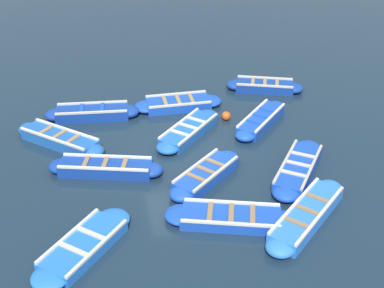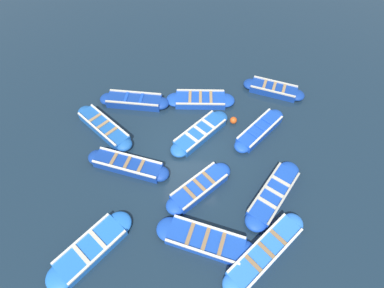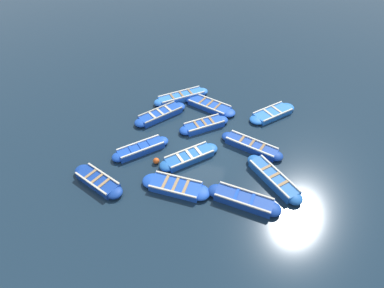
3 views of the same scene
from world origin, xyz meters
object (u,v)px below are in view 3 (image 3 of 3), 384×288
boat_near_quay (251,146)px  boat_far_corner (210,106)px  boat_inner_gap (176,187)px  boat_stern_in (181,97)px  boat_alongside (189,157)px  boat_centre (98,181)px  buoy_orange_near (156,161)px  boat_end_of_row (273,178)px  boat_outer_left (204,125)px  boat_bow_out (141,149)px  boat_drifting (244,200)px  boat_mid_row (272,113)px  boat_tucked (161,114)px

boat_near_quay → boat_far_corner: bearing=-133.9°
boat_inner_gap → boat_stern_in: (-7.44, -2.27, 0.02)m
boat_alongside → boat_centre: bearing=-51.6°
boat_far_corner → buoy_orange_near: bearing=-13.2°
boat_end_of_row → boat_outer_left: 5.35m
boat_bow_out → boat_near_quay: bearing=109.7°
boat_stern_in → boat_drifting: boat_drifting is taller
boat_alongside → boat_mid_row: boat_alongside is taller
boat_outer_left → boat_tucked: bearing=-94.6°
boat_outer_left → buoy_orange_near: boat_outer_left is taller
boat_tucked → boat_drifting: bearing=50.8°
boat_outer_left → boat_far_corner: bearing=-173.7°
boat_bow_out → boat_centre: (2.75, -1.03, -0.00)m
boat_alongside → boat_tucked: bearing=-136.7°
boat_near_quay → boat_outer_left: size_ratio=1.29×
boat_stern_in → boat_drifting: bearing=37.3°
boat_near_quay → boat_outer_left: (-0.99, -2.99, -0.01)m
boat_far_corner → boat_end_of_row: (5.15, 4.64, 0.05)m
boat_stern_in → boat_end_of_row: (5.51, 6.70, 0.01)m
boat_inner_gap → boat_mid_row: 8.35m
boat_alongside → buoy_orange_near: (0.81, -1.56, -0.00)m
boat_bow_out → buoy_orange_near: size_ratio=8.68×
boat_centre → boat_stern_in: boat_stern_in is taller
boat_bow_out → boat_end_of_row: bearing=90.0°
boat_near_quay → boat_alongside: bearing=-58.7°
boat_inner_gap → buoy_orange_near: bearing=-130.5°
boat_alongside → boat_drifting: 3.81m
boat_bow_out → boat_centre: 2.94m
boat_stern_in → boat_end_of_row: bearing=50.6°
boat_outer_left → boat_centre: bearing=-33.0°
boat_tucked → boat_drifting: 7.93m
boat_end_of_row → boat_outer_left: size_ratio=1.11×
boat_tucked → boat_bow_out: bearing=2.8°
boat_centre → boat_inner_gap: bearing=102.4°
boat_tucked → boat_alongside: (3.05, 2.88, -0.01)m
boat_bow_out → boat_stern_in: bearing=175.4°
boat_centre → boat_end_of_row: 8.63m
boat_alongside → boat_end_of_row: bearing=87.3°
boat_far_corner → buoy_orange_near: (5.75, -1.35, 0.01)m
boat_alongside → boat_end_of_row: 4.44m
boat_alongside → boat_near_quay: 3.53m
boat_tucked → boat_mid_row: size_ratio=1.07×
boat_near_quay → boat_centre: boat_near_quay is taller
boat_inner_gap → boat_near_quay: bearing=142.8°
boat_inner_gap → buoy_orange_near: boat_inner_gap is taller
boat_bow_out → boat_mid_row: (-5.52, 6.50, -0.03)m
boat_far_corner → boat_tucked: 3.27m
buoy_orange_near → boat_tucked: bearing=-161.2°
boat_far_corner → boat_outer_left: (2.12, 0.23, 0.03)m
boat_bow_out → boat_drifting: size_ratio=0.82×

